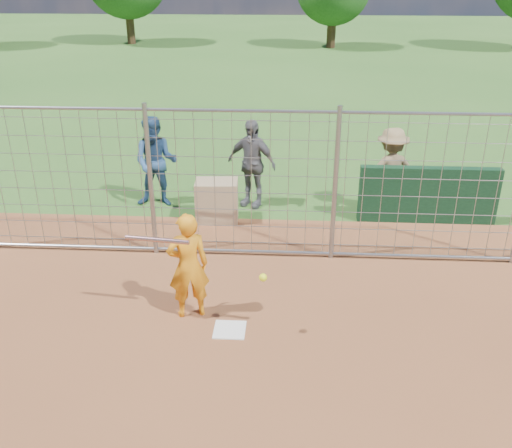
# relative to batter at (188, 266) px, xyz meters

# --- Properties ---
(ground) EXTENTS (100.00, 100.00, 0.00)m
(ground) POSITION_rel_batter_xyz_m (0.59, -0.17, -0.78)
(ground) COLOR #2D591E
(ground) RESTS_ON ground
(home_plate) EXTENTS (0.43, 0.43, 0.02)m
(home_plate) POSITION_rel_batter_xyz_m (0.59, -0.37, -0.77)
(home_plate) COLOR silver
(home_plate) RESTS_ON ground
(dugout_wall) EXTENTS (2.60, 0.20, 1.10)m
(dugout_wall) POSITION_rel_batter_xyz_m (3.99, 3.43, -0.23)
(dugout_wall) COLOR #11381E
(dugout_wall) RESTS_ON ground
(batter) EXTENTS (0.65, 0.52, 1.57)m
(batter) POSITION_rel_batter_xyz_m (0.00, 0.00, 0.00)
(batter) COLOR orange
(batter) RESTS_ON ground
(bystander_a) EXTENTS (0.90, 0.71, 1.84)m
(bystander_a) POSITION_rel_batter_xyz_m (-1.31, 3.95, 0.14)
(bystander_a) COLOR navy
(bystander_a) RESTS_ON ground
(bystander_b) EXTENTS (1.14, 0.83, 1.80)m
(bystander_b) POSITION_rel_batter_xyz_m (0.59, 4.07, 0.12)
(bystander_b) COLOR #5A5A5F
(bystander_b) RESTS_ON ground
(bystander_c) EXTENTS (1.23, 0.87, 1.72)m
(bystander_c) POSITION_rel_batter_xyz_m (3.32, 3.87, 0.08)
(bystander_c) COLOR olive
(bystander_c) RESTS_ON ground
(equipment_bin) EXTENTS (0.83, 0.60, 0.80)m
(equipment_bin) POSITION_rel_batter_xyz_m (-0.02, 3.27, -0.38)
(equipment_bin) COLOR tan
(equipment_bin) RESTS_ON ground
(equipment_in_play) EXTENTS (1.87, 0.38, 0.45)m
(equipment_in_play) POSITION_rel_batter_xyz_m (-0.00, -0.30, 0.42)
(equipment_in_play) COLOR silver
(equipment_in_play) RESTS_ON ground
(backstop_fence) EXTENTS (9.08, 0.08, 2.60)m
(backstop_fence) POSITION_rel_batter_xyz_m (0.59, 1.83, 0.48)
(backstop_fence) COLOR gray
(backstop_fence) RESTS_ON ground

